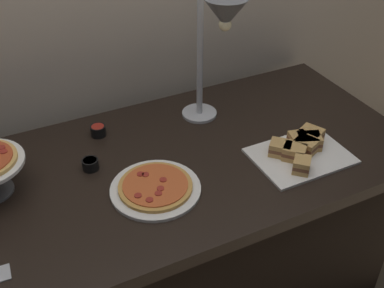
% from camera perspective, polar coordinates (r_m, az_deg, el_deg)
% --- Properties ---
extents(buffet_table, '(1.90, 0.84, 0.76)m').
position_cam_1_polar(buffet_table, '(1.94, -3.76, -11.29)').
color(buffet_table, black).
rests_on(buffet_table, ground_plane).
extents(heat_lamp, '(0.15, 0.32, 0.55)m').
position_cam_1_polar(heat_lamp, '(1.64, 3.32, 13.72)').
color(heat_lamp, '#B7BABF').
rests_on(heat_lamp, buffet_table).
extents(pizza_plate_front, '(0.30, 0.30, 0.03)m').
position_cam_1_polar(pizza_plate_front, '(1.58, -4.36, -5.20)').
color(pizza_plate_front, white).
rests_on(pizza_plate_front, buffet_table).
extents(sandwich_platter, '(0.34, 0.25, 0.06)m').
position_cam_1_polar(sandwich_platter, '(1.76, 12.75, -0.62)').
color(sandwich_platter, white).
rests_on(sandwich_platter, buffet_table).
extents(sauce_cup_near, '(0.06, 0.06, 0.04)m').
position_cam_1_polar(sauce_cup_near, '(1.69, -11.97, -2.33)').
color(sauce_cup_near, black).
rests_on(sauce_cup_near, buffet_table).
extents(sauce_cup_far, '(0.06, 0.06, 0.04)m').
position_cam_1_polar(sauce_cup_far, '(1.85, -11.08, 1.61)').
color(sauce_cup_far, black).
rests_on(sauce_cup_far, buffet_table).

